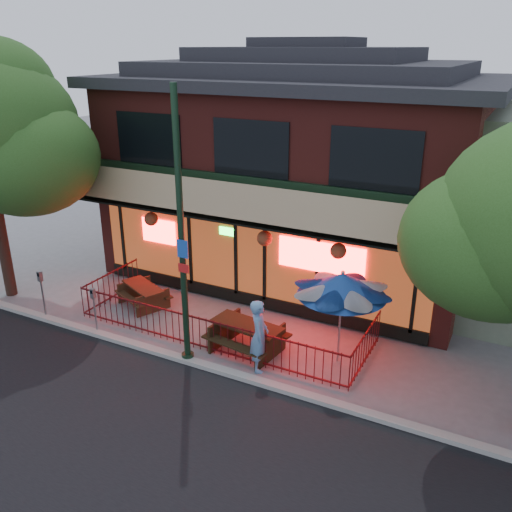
{
  "coord_description": "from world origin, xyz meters",
  "views": [
    {
      "loc": [
        7.22,
        -10.51,
        7.76
      ],
      "look_at": [
        0.78,
        2.0,
        2.25
      ],
      "focal_mm": 38.0,
      "sensor_mm": 36.0,
      "label": 1
    }
  ],
  "objects_px": {
    "picnic_table_left": "(143,292)",
    "picnic_table_right": "(247,333)",
    "parking_meter_far": "(42,287)",
    "street_light": "(182,248)",
    "parking_meter_near": "(94,303)",
    "patio_umbrella": "(342,285)",
    "pedestrian": "(259,336)"
  },
  "relations": [
    {
      "from": "picnic_table_left",
      "to": "picnic_table_right",
      "type": "relative_size",
      "value": 0.93
    },
    {
      "from": "picnic_table_right",
      "to": "parking_meter_far",
      "type": "distance_m",
      "value": 6.46
    },
    {
      "from": "picnic_table_left",
      "to": "picnic_table_right",
      "type": "xyz_separation_m",
      "value": [
        4.22,
        -0.95,
        0.09
      ]
    },
    {
      "from": "street_light",
      "to": "parking_meter_far",
      "type": "bearing_deg",
      "value": 179.97
    },
    {
      "from": "picnic_table_right",
      "to": "parking_meter_near",
      "type": "distance_m",
      "value": 4.46
    },
    {
      "from": "patio_umbrella",
      "to": "pedestrian",
      "type": "bearing_deg",
      "value": -142.59
    },
    {
      "from": "street_light",
      "to": "patio_umbrella",
      "type": "xyz_separation_m",
      "value": [
        3.52,
        1.78,
        -0.95
      ]
    },
    {
      "from": "street_light",
      "to": "parking_meter_near",
      "type": "bearing_deg",
      "value": 179.95
    },
    {
      "from": "parking_meter_near",
      "to": "picnic_table_right",
      "type": "bearing_deg",
      "value": 14.34
    },
    {
      "from": "parking_meter_near",
      "to": "parking_meter_far",
      "type": "distance_m",
      "value": 2.04
    },
    {
      "from": "street_light",
      "to": "parking_meter_near",
      "type": "distance_m",
      "value": 3.82
    },
    {
      "from": "street_light",
      "to": "picnic_table_left",
      "type": "distance_m",
      "value": 4.55
    },
    {
      "from": "picnic_table_right",
      "to": "patio_umbrella",
      "type": "xyz_separation_m",
      "value": [
        2.34,
        0.67,
        1.65
      ]
    },
    {
      "from": "street_light",
      "to": "picnic_table_right",
      "type": "distance_m",
      "value": 3.06
    },
    {
      "from": "picnic_table_left",
      "to": "patio_umbrella",
      "type": "relative_size",
      "value": 0.77
    },
    {
      "from": "picnic_table_left",
      "to": "parking_meter_near",
      "type": "xyz_separation_m",
      "value": [
        -0.08,
        -2.05,
        0.5
      ]
    },
    {
      "from": "picnic_table_left",
      "to": "street_light",
      "type": "bearing_deg",
      "value": -33.97
    },
    {
      "from": "parking_meter_near",
      "to": "parking_meter_far",
      "type": "bearing_deg",
      "value": -180.0
    },
    {
      "from": "picnic_table_left",
      "to": "picnic_table_right",
      "type": "height_order",
      "value": "picnic_table_right"
    },
    {
      "from": "pedestrian",
      "to": "patio_umbrella",
      "type": "bearing_deg",
      "value": -76.1
    },
    {
      "from": "picnic_table_left",
      "to": "pedestrian",
      "type": "height_order",
      "value": "pedestrian"
    },
    {
      "from": "parking_meter_near",
      "to": "parking_meter_far",
      "type": "height_order",
      "value": "parking_meter_far"
    },
    {
      "from": "patio_umbrella",
      "to": "pedestrian",
      "type": "xyz_separation_m",
      "value": [
        -1.66,
        -1.27,
        -1.23
      ]
    },
    {
      "from": "pedestrian",
      "to": "picnic_table_left",
      "type": "bearing_deg",
      "value": 48.93
    },
    {
      "from": "patio_umbrella",
      "to": "parking_meter_near",
      "type": "height_order",
      "value": "patio_umbrella"
    },
    {
      "from": "street_light",
      "to": "patio_umbrella",
      "type": "distance_m",
      "value": 4.05
    },
    {
      "from": "parking_meter_far",
      "to": "picnic_table_right",
      "type": "bearing_deg",
      "value": 9.84
    },
    {
      "from": "picnic_table_right",
      "to": "pedestrian",
      "type": "xyz_separation_m",
      "value": [
        0.67,
        -0.6,
        0.42
      ]
    },
    {
      "from": "street_light",
      "to": "patio_umbrella",
      "type": "height_order",
      "value": "street_light"
    },
    {
      "from": "parking_meter_far",
      "to": "patio_umbrella",
      "type": "bearing_deg",
      "value": 11.55
    },
    {
      "from": "street_light",
      "to": "patio_umbrella",
      "type": "bearing_deg",
      "value": 26.81
    },
    {
      "from": "street_light",
      "to": "pedestrian",
      "type": "height_order",
      "value": "street_light"
    }
  ]
}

